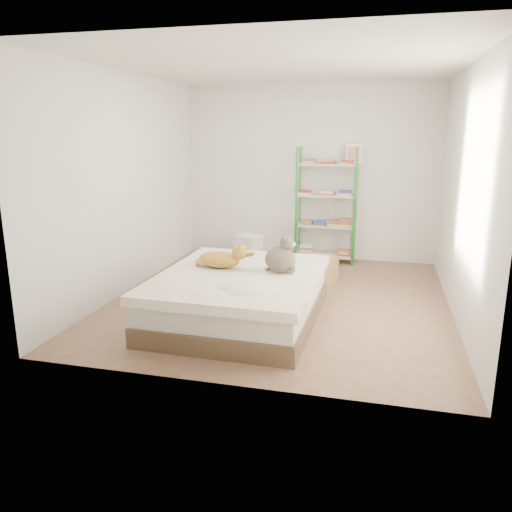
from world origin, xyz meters
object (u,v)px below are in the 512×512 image
(orange_cat, at_px, (219,258))
(shelf_unit, at_px, (327,206))
(bed, at_px, (240,296))
(white_bin, at_px, (249,249))
(grey_cat, at_px, (280,254))
(cardboard_box, at_px, (315,269))

(orange_cat, height_order, shelf_unit, shelf_unit)
(bed, height_order, white_bin, bed)
(grey_cat, height_order, white_bin, grey_cat)
(bed, distance_m, cardboard_box, 1.67)
(white_bin, bearing_deg, grey_cat, -67.12)
(white_bin, bearing_deg, shelf_unit, 16.05)
(orange_cat, relative_size, grey_cat, 1.38)
(cardboard_box, bearing_deg, shelf_unit, 111.09)
(bed, height_order, grey_cat, grey_cat)
(shelf_unit, xyz_separation_m, white_bin, (-1.11, -0.32, -0.64))
(cardboard_box, bearing_deg, grey_cat, -76.21)
(shelf_unit, height_order, cardboard_box, shelf_unit)
(grey_cat, distance_m, cardboard_box, 1.53)
(grey_cat, relative_size, cardboard_box, 0.66)
(shelf_unit, relative_size, white_bin, 3.95)
(grey_cat, distance_m, shelf_unit, 2.49)
(bed, height_order, cardboard_box, bed)
(grey_cat, height_order, shelf_unit, shelf_unit)
(orange_cat, height_order, cardboard_box, orange_cat)
(white_bin, bearing_deg, cardboard_box, -33.99)
(cardboard_box, relative_size, white_bin, 1.36)
(grey_cat, bearing_deg, cardboard_box, -4.00)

